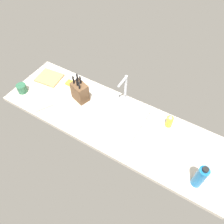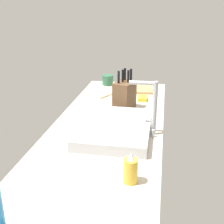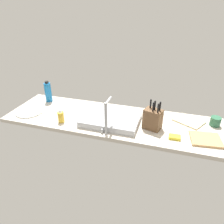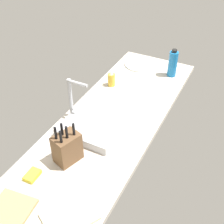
{
  "view_description": "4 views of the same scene",
  "coord_description": "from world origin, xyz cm",
  "px_view_note": "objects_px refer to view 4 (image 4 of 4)",
  "views": [
    {
      "loc": [
        57.14,
        -97.11,
        154.21
      ],
      "look_at": [
        -2.64,
        2.36,
        9.7
      ],
      "focal_mm": 35.95,
      "sensor_mm": 36.0,
      "label": 1
    },
    {
      "loc": [
        138.25,
        28.5,
        69.79
      ],
      "look_at": [
        -5.42,
        3.25,
        13.27
      ],
      "focal_mm": 47.9,
      "sensor_mm": 36.0,
      "label": 2
    },
    {
      "loc": [
        -48.97,
        159.95,
        98.67
      ],
      "look_at": [
        -0.83,
        2.3,
        11.77
      ],
      "focal_mm": 33.5,
      "sensor_mm": 36.0,
      "label": 3
    },
    {
      "loc": [
        -129.47,
        -68.52,
        127.67
      ],
      "look_at": [
        3.19,
        -1.32,
        11.36
      ],
      "focal_mm": 47.88,
      "sensor_mm": 36.0,
      "label": 4
    }
  ],
  "objects_px": {
    "dinner_plate": "(140,64)",
    "water_bottle": "(173,64)",
    "soap_bottle": "(111,79)",
    "cutting_board": "(8,213)",
    "knife_block": "(67,148)",
    "faucet": "(72,95)",
    "dish_sponge": "(32,175)",
    "sink_basin": "(99,119)",
    "dish_towel": "(69,216)"
  },
  "relations": [
    {
      "from": "sink_basin",
      "to": "faucet",
      "type": "xyz_separation_m",
      "value": [
        -0.02,
        0.18,
        0.14
      ]
    },
    {
      "from": "faucet",
      "to": "soap_bottle",
      "type": "bearing_deg",
      "value": -6.58
    },
    {
      "from": "sink_basin",
      "to": "soap_bottle",
      "type": "relative_size",
      "value": 3.98
    },
    {
      "from": "cutting_board",
      "to": "soap_bottle",
      "type": "bearing_deg",
      "value": 3.49
    },
    {
      "from": "knife_block",
      "to": "dish_towel",
      "type": "bearing_deg",
      "value": -127.87
    },
    {
      "from": "soap_bottle",
      "to": "dish_towel",
      "type": "xyz_separation_m",
      "value": [
        -1.09,
        -0.34,
        -0.05
      ]
    },
    {
      "from": "cutting_board",
      "to": "water_bottle",
      "type": "bearing_deg",
      "value": -10.44
    },
    {
      "from": "faucet",
      "to": "dish_sponge",
      "type": "bearing_deg",
      "value": -171.34
    },
    {
      "from": "faucet",
      "to": "dish_towel",
      "type": "distance_m",
      "value": 0.77
    },
    {
      "from": "knife_block",
      "to": "cutting_board",
      "type": "relative_size",
      "value": 1.1
    },
    {
      "from": "dish_sponge",
      "to": "water_bottle",
      "type": "bearing_deg",
      "value": -13.98
    },
    {
      "from": "sink_basin",
      "to": "soap_bottle",
      "type": "height_order",
      "value": "soap_bottle"
    },
    {
      "from": "dinner_plate",
      "to": "dish_sponge",
      "type": "height_order",
      "value": "dish_sponge"
    },
    {
      "from": "water_bottle",
      "to": "cutting_board",
      "type": "bearing_deg",
      "value": 169.56
    },
    {
      "from": "sink_basin",
      "to": "knife_block",
      "type": "distance_m",
      "value": 0.37
    },
    {
      "from": "dish_towel",
      "to": "cutting_board",
      "type": "bearing_deg",
      "value": 114.23
    },
    {
      "from": "water_bottle",
      "to": "dinner_plate",
      "type": "relative_size",
      "value": 0.87
    },
    {
      "from": "faucet",
      "to": "sink_basin",
      "type": "bearing_deg",
      "value": -84.26
    },
    {
      "from": "knife_block",
      "to": "water_bottle",
      "type": "distance_m",
      "value": 1.16
    },
    {
      "from": "soap_bottle",
      "to": "dish_sponge",
      "type": "relative_size",
      "value": 1.39
    },
    {
      "from": "faucet",
      "to": "water_bottle",
      "type": "distance_m",
      "value": 0.89
    },
    {
      "from": "dinner_plate",
      "to": "faucet",
      "type": "bearing_deg",
      "value": 171.54
    },
    {
      "from": "knife_block",
      "to": "soap_bottle",
      "type": "xyz_separation_m",
      "value": [
        0.79,
        0.13,
        -0.04
      ]
    },
    {
      "from": "faucet",
      "to": "knife_block",
      "type": "height_order",
      "value": "faucet"
    },
    {
      "from": "water_bottle",
      "to": "dinner_plate",
      "type": "xyz_separation_m",
      "value": [
        0.04,
        0.29,
        -0.1
      ]
    },
    {
      "from": "water_bottle",
      "to": "dinner_plate",
      "type": "height_order",
      "value": "water_bottle"
    },
    {
      "from": "dinner_plate",
      "to": "water_bottle",
      "type": "bearing_deg",
      "value": -98.67
    },
    {
      "from": "cutting_board",
      "to": "sink_basin",
      "type": "bearing_deg",
      "value": -3.95
    },
    {
      "from": "soap_bottle",
      "to": "sink_basin",
      "type": "bearing_deg",
      "value": -163.21
    },
    {
      "from": "soap_bottle",
      "to": "faucet",
      "type": "bearing_deg",
      "value": 173.42
    },
    {
      "from": "sink_basin",
      "to": "dish_sponge",
      "type": "distance_m",
      "value": 0.56
    },
    {
      "from": "soap_bottle",
      "to": "cutting_board",
      "type": "bearing_deg",
      "value": -176.51
    },
    {
      "from": "cutting_board",
      "to": "water_bottle",
      "type": "xyz_separation_m",
      "value": [
        1.56,
        -0.29,
        0.1
      ]
    },
    {
      "from": "faucet",
      "to": "cutting_board",
      "type": "bearing_deg",
      "value": -170.76
    },
    {
      "from": "sink_basin",
      "to": "dish_sponge",
      "type": "height_order",
      "value": "sink_basin"
    },
    {
      "from": "faucet",
      "to": "dish_sponge",
      "type": "xyz_separation_m",
      "value": [
        -0.54,
        -0.08,
        -0.15
      ]
    },
    {
      "from": "faucet",
      "to": "water_bottle",
      "type": "height_order",
      "value": "faucet"
    },
    {
      "from": "sink_basin",
      "to": "dinner_plate",
      "type": "bearing_deg",
      "value": 3.87
    },
    {
      "from": "faucet",
      "to": "dish_sponge",
      "type": "height_order",
      "value": "faucet"
    },
    {
      "from": "soap_bottle",
      "to": "dinner_plate",
      "type": "xyz_separation_m",
      "value": [
        0.39,
        -0.07,
        -0.05
      ]
    },
    {
      "from": "sink_basin",
      "to": "knife_block",
      "type": "bearing_deg",
      "value": -179.56
    },
    {
      "from": "dish_towel",
      "to": "sink_basin",
      "type": "bearing_deg",
      "value": 17.35
    },
    {
      "from": "cutting_board",
      "to": "dish_towel",
      "type": "bearing_deg",
      "value": -65.77
    },
    {
      "from": "sink_basin",
      "to": "cutting_board",
      "type": "distance_m",
      "value": 0.79
    },
    {
      "from": "water_bottle",
      "to": "faucet",
      "type": "bearing_deg",
      "value": 152.46
    },
    {
      "from": "dinner_plate",
      "to": "dish_sponge",
      "type": "xyz_separation_m",
      "value": [
        -1.37,
        0.04,
        0.01
      ]
    },
    {
      "from": "faucet",
      "to": "soap_bottle",
      "type": "height_order",
      "value": "faucet"
    },
    {
      "from": "soap_bottle",
      "to": "dinner_plate",
      "type": "relative_size",
      "value": 0.48
    },
    {
      "from": "faucet",
      "to": "cutting_board",
      "type": "relative_size",
      "value": 1.24
    },
    {
      "from": "soap_bottle",
      "to": "dish_sponge",
      "type": "bearing_deg",
      "value": -178.21
    }
  ]
}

